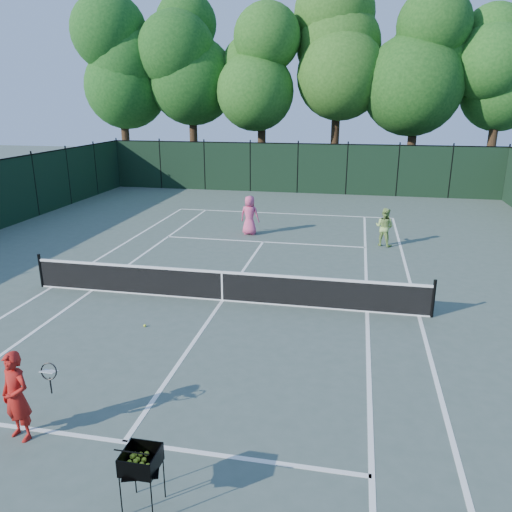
% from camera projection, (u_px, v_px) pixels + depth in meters
% --- Properties ---
extents(ground, '(90.00, 90.00, 0.00)m').
position_uv_depth(ground, '(222.00, 301.00, 14.47)').
color(ground, '#47564C').
rests_on(ground, ground).
extents(sideline_doubles_left, '(0.10, 23.77, 0.01)m').
position_uv_depth(sideline_doubles_left, '(52.00, 287.00, 15.50)').
color(sideline_doubles_left, white).
rests_on(sideline_doubles_left, ground).
extents(sideline_doubles_right, '(0.10, 23.77, 0.01)m').
position_uv_depth(sideline_doubles_right, '(419.00, 316.00, 13.43)').
color(sideline_doubles_right, white).
rests_on(sideline_doubles_right, ground).
extents(sideline_singles_left, '(0.10, 23.77, 0.01)m').
position_uv_depth(sideline_singles_left, '(92.00, 290.00, 15.24)').
color(sideline_singles_left, white).
rests_on(sideline_singles_left, ground).
extents(sideline_singles_right, '(0.10, 23.77, 0.01)m').
position_uv_depth(sideline_singles_right, '(367.00, 312.00, 13.69)').
color(sideline_singles_right, white).
rests_on(sideline_singles_right, ground).
extents(baseline_far, '(10.97, 0.10, 0.01)m').
position_uv_depth(baseline_far, '(283.00, 213.00, 25.58)').
color(baseline_far, white).
rests_on(baseline_far, ground).
extents(service_line_near, '(8.23, 0.10, 0.01)m').
position_uv_depth(service_line_near, '(124.00, 442.00, 8.48)').
color(service_line_near, white).
rests_on(service_line_near, ground).
extents(service_line_far, '(8.23, 0.10, 0.01)m').
position_uv_depth(service_line_far, '(263.00, 242.00, 20.45)').
color(service_line_far, white).
rests_on(service_line_far, ground).
extents(center_service_line, '(0.10, 12.80, 0.01)m').
position_uv_depth(center_service_line, '(222.00, 300.00, 14.47)').
color(center_service_line, white).
rests_on(center_service_line, ground).
extents(tennis_net, '(11.69, 0.09, 1.06)m').
position_uv_depth(tennis_net, '(222.00, 285.00, 14.33)').
color(tennis_net, black).
rests_on(tennis_net, ground).
extents(fence_far, '(24.00, 0.05, 3.00)m').
position_uv_depth(fence_far, '(298.00, 169.00, 30.86)').
color(fence_far, black).
rests_on(fence_far, ground).
extents(tree_0, '(6.40, 6.40, 13.14)m').
position_uv_depth(tree_0, '(120.00, 61.00, 34.59)').
color(tree_0, black).
rests_on(tree_0, ground).
extents(tree_1, '(6.80, 6.80, 13.98)m').
position_uv_depth(tree_1, '(190.00, 52.00, 33.96)').
color(tree_1, black).
rests_on(tree_1, ground).
extents(tree_2, '(6.00, 6.00, 12.40)m').
position_uv_depth(tree_2, '(262.00, 66.00, 33.12)').
color(tree_2, black).
rests_on(tree_2, ground).
extents(tree_3, '(7.00, 7.00, 14.45)m').
position_uv_depth(tree_3, '(339.00, 44.00, 32.26)').
color(tree_3, black).
rests_on(tree_3, ground).
extents(tree_4, '(6.20, 6.20, 12.97)m').
position_uv_depth(tree_4, '(419.00, 57.00, 30.92)').
color(tree_4, black).
rests_on(tree_4, ground).
extents(tree_5, '(5.80, 5.80, 12.23)m').
position_uv_depth(tree_5, '(503.00, 63.00, 30.57)').
color(tree_5, black).
rests_on(tree_5, ground).
extents(coach, '(1.01, 0.53, 1.61)m').
position_uv_depth(coach, '(16.00, 396.00, 8.37)').
color(coach, '#A81813').
rests_on(coach, ground).
extents(player_pink, '(0.89, 0.64, 1.69)m').
position_uv_depth(player_pink, '(250.00, 215.00, 21.38)').
color(player_pink, '#DC4D7C').
rests_on(player_pink, ground).
extents(player_green, '(0.92, 0.84, 1.52)m').
position_uv_depth(player_green, '(384.00, 227.00, 19.73)').
color(player_green, '#94BB5D').
rests_on(player_green, ground).
extents(ball_hopper, '(0.63, 0.63, 0.95)m').
position_uv_depth(ball_hopper, '(141.00, 460.00, 6.90)').
color(ball_hopper, black).
rests_on(ball_hopper, ground).
extents(loose_ball_midcourt, '(0.07, 0.07, 0.07)m').
position_uv_depth(loose_ball_midcourt, '(145.00, 326.00, 12.78)').
color(loose_ball_midcourt, '#D4E92F').
rests_on(loose_ball_midcourt, ground).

